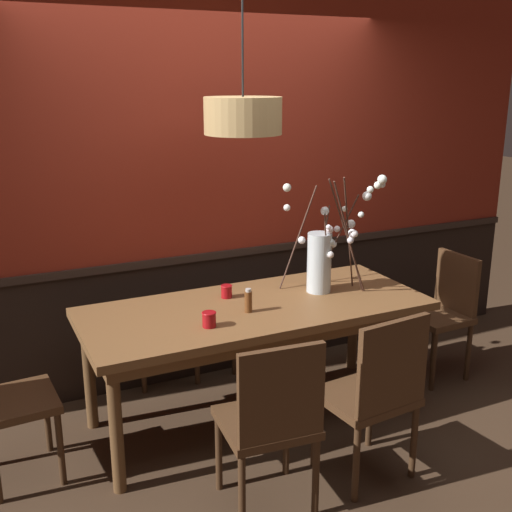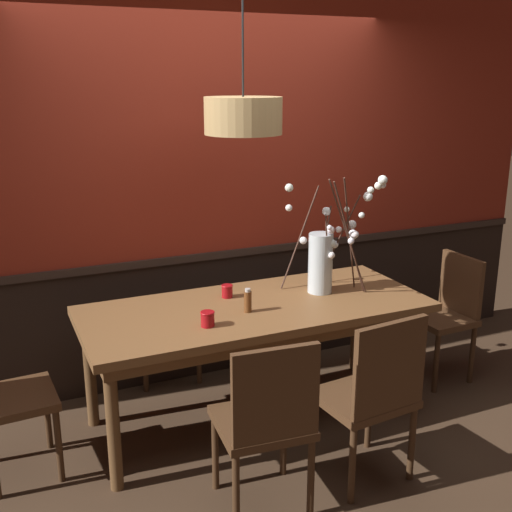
{
  "view_description": "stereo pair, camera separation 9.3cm",
  "coord_description": "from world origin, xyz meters",
  "px_view_note": "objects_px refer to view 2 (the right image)",
  "views": [
    {
      "loc": [
        -1.53,
        -3.2,
        2.1
      ],
      "look_at": [
        0.0,
        0.0,
        1.08
      ],
      "focal_mm": 43.83,
      "sensor_mm": 36.0,
      "label": 1
    },
    {
      "loc": [
        -1.44,
        -3.24,
        2.1
      ],
      "look_at": [
        0.0,
        0.0,
        1.08
      ],
      "focal_mm": 43.83,
      "sensor_mm": 36.0,
      "label": 2
    }
  ],
  "objects_px": {
    "chair_head_west_end": "(1,387)",
    "candle_holder_nearer_center": "(227,291)",
    "chair_near_side_left": "(267,418)",
    "condiment_bottle": "(248,301)",
    "chair_far_side_left": "(164,308)",
    "dining_table": "(256,318)",
    "chair_far_side_right": "(248,293)",
    "candle_holder_nearer_edge": "(208,319)",
    "chair_head_east_end": "(448,310)",
    "chair_near_side_right": "(374,391)",
    "vase_with_blossoms": "(324,257)",
    "pendant_lamp": "(243,116)"
  },
  "relations": [
    {
      "from": "candle_holder_nearer_center",
      "to": "pendant_lamp",
      "type": "bearing_deg",
      "value": -61.53
    },
    {
      "from": "dining_table",
      "to": "pendant_lamp",
      "type": "distance_m",
      "value": 1.2
    },
    {
      "from": "dining_table",
      "to": "candle_holder_nearer_edge",
      "type": "distance_m",
      "value": 0.45
    },
    {
      "from": "chair_near_side_right",
      "to": "pendant_lamp",
      "type": "relative_size",
      "value": 1.02
    },
    {
      "from": "dining_table",
      "to": "chair_near_side_right",
      "type": "distance_m",
      "value": 0.9
    },
    {
      "from": "chair_near_side_left",
      "to": "pendant_lamp",
      "type": "distance_m",
      "value": 1.66
    },
    {
      "from": "chair_near_side_right",
      "to": "chair_head_east_end",
      "type": "relative_size",
      "value": 1.07
    },
    {
      "from": "chair_near_side_left",
      "to": "condiment_bottle",
      "type": "relative_size",
      "value": 6.51
    },
    {
      "from": "chair_near_side_left",
      "to": "chair_head_west_end",
      "type": "distance_m",
      "value": 1.42
    },
    {
      "from": "chair_head_east_end",
      "to": "candle_holder_nearer_center",
      "type": "bearing_deg",
      "value": 172.65
    },
    {
      "from": "chair_far_side_left",
      "to": "chair_near_side_left",
      "type": "height_order",
      "value": "chair_near_side_left"
    },
    {
      "from": "dining_table",
      "to": "chair_far_side_right",
      "type": "bearing_deg",
      "value": 69.92
    },
    {
      "from": "dining_table",
      "to": "condiment_bottle",
      "type": "distance_m",
      "value": 0.2
    },
    {
      "from": "chair_near_side_left",
      "to": "chair_head_east_end",
      "type": "xyz_separation_m",
      "value": [
        1.8,
        0.83,
        -0.02
      ]
    },
    {
      "from": "chair_near_side_right",
      "to": "vase_with_blossoms",
      "type": "height_order",
      "value": "vase_with_blossoms"
    },
    {
      "from": "condiment_bottle",
      "to": "candle_holder_nearer_edge",
      "type": "bearing_deg",
      "value": -159.01
    },
    {
      "from": "dining_table",
      "to": "chair_head_west_end",
      "type": "distance_m",
      "value": 1.47
    },
    {
      "from": "condiment_bottle",
      "to": "pendant_lamp",
      "type": "xyz_separation_m",
      "value": [
        0.05,
        0.17,
        1.05
      ]
    },
    {
      "from": "vase_with_blossoms",
      "to": "condiment_bottle",
      "type": "distance_m",
      "value": 0.62
    },
    {
      "from": "dining_table",
      "to": "pendant_lamp",
      "type": "relative_size",
      "value": 2.25
    },
    {
      "from": "candle_holder_nearer_edge",
      "to": "condiment_bottle",
      "type": "bearing_deg",
      "value": 20.99
    },
    {
      "from": "chair_far_side_right",
      "to": "candle_holder_nearer_edge",
      "type": "bearing_deg",
      "value": -123.36
    },
    {
      "from": "chair_near_side_right",
      "to": "chair_head_west_end",
      "type": "distance_m",
      "value": 1.95
    },
    {
      "from": "chair_near_side_left",
      "to": "condiment_bottle",
      "type": "bearing_deg",
      "value": 73.42
    },
    {
      "from": "dining_table",
      "to": "vase_with_blossoms",
      "type": "bearing_deg",
      "value": 4.77
    },
    {
      "from": "candle_holder_nearer_edge",
      "to": "condiment_bottle",
      "type": "relative_size",
      "value": 0.6
    },
    {
      "from": "candle_holder_nearer_center",
      "to": "pendant_lamp",
      "type": "relative_size",
      "value": 0.09
    },
    {
      "from": "chair_far_side_left",
      "to": "chair_head_west_end",
      "type": "xyz_separation_m",
      "value": [
        -1.12,
        -0.84,
        0.03
      ]
    },
    {
      "from": "candle_holder_nearer_edge",
      "to": "chair_far_side_right",
      "type": "bearing_deg",
      "value": 56.64
    },
    {
      "from": "vase_with_blossoms",
      "to": "pendant_lamp",
      "type": "xyz_separation_m",
      "value": [
        -0.53,
        0.04,
        0.88
      ]
    },
    {
      "from": "vase_with_blossoms",
      "to": "candle_holder_nearer_edge",
      "type": "height_order",
      "value": "vase_with_blossoms"
    },
    {
      "from": "chair_head_east_end",
      "to": "chair_near_side_left",
      "type": "bearing_deg",
      "value": -155.34
    },
    {
      "from": "candle_holder_nearer_center",
      "to": "condiment_bottle",
      "type": "bearing_deg",
      "value": -86.36
    },
    {
      "from": "dining_table",
      "to": "candle_holder_nearer_edge",
      "type": "height_order",
      "value": "candle_holder_nearer_edge"
    },
    {
      "from": "chair_far_side_left",
      "to": "chair_head_west_end",
      "type": "relative_size",
      "value": 0.92
    },
    {
      "from": "chair_near_side_left",
      "to": "vase_with_blossoms",
      "type": "relative_size",
      "value": 1.18
    },
    {
      "from": "candle_holder_nearer_edge",
      "to": "pendant_lamp",
      "type": "relative_size",
      "value": 0.09
    },
    {
      "from": "chair_far_side_left",
      "to": "dining_table",
      "type": "bearing_deg",
      "value": -67.96
    },
    {
      "from": "chair_near_side_left",
      "to": "candle_holder_nearer_center",
      "type": "relative_size",
      "value": 11.57
    },
    {
      "from": "dining_table",
      "to": "chair_near_side_right",
      "type": "xyz_separation_m",
      "value": [
        0.3,
        -0.83,
        -0.15
      ]
    },
    {
      "from": "candle_holder_nearer_center",
      "to": "pendant_lamp",
      "type": "distance_m",
      "value": 1.08
    },
    {
      "from": "vase_with_blossoms",
      "to": "chair_near_side_right",
      "type": "bearing_deg",
      "value": -102.34
    },
    {
      "from": "chair_head_west_end",
      "to": "pendant_lamp",
      "type": "xyz_separation_m",
      "value": [
        1.42,
        0.08,
        1.35
      ]
    },
    {
      "from": "pendant_lamp",
      "to": "chair_near_side_left",
      "type": "bearing_deg",
      "value": -106.46
    },
    {
      "from": "dining_table",
      "to": "candle_holder_nearer_center",
      "type": "height_order",
      "value": "candle_holder_nearer_center"
    },
    {
      "from": "chair_far_side_right",
      "to": "chair_near_side_right",
      "type": "distance_m",
      "value": 1.69
    },
    {
      "from": "candle_holder_nearer_edge",
      "to": "chair_far_side_left",
      "type": "bearing_deg",
      "value": 87.88
    },
    {
      "from": "vase_with_blossoms",
      "to": "chair_head_east_end",
      "type": "bearing_deg",
      "value": -2.79
    },
    {
      "from": "chair_head_west_end",
      "to": "candle_holder_nearer_center",
      "type": "distance_m",
      "value": 1.4
    },
    {
      "from": "chair_head_east_end",
      "to": "condiment_bottle",
      "type": "height_order",
      "value": "condiment_bottle"
    }
  ]
}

